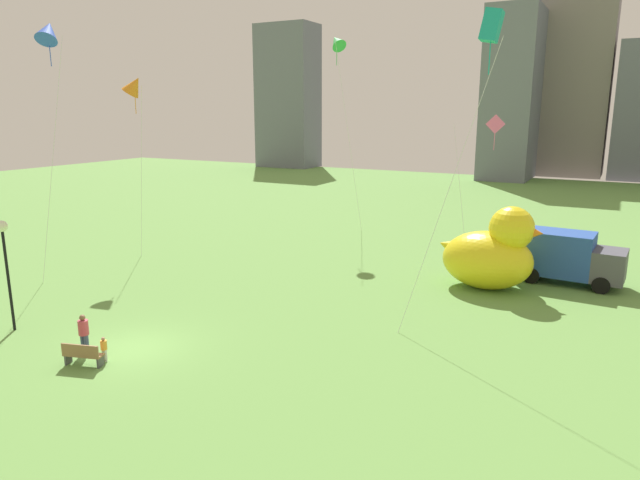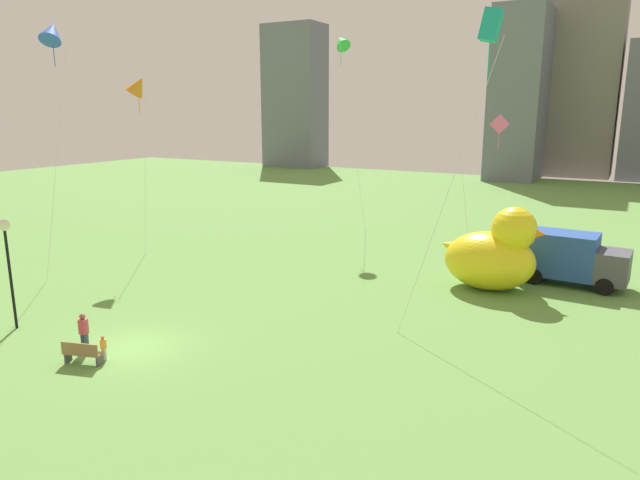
{
  "view_description": "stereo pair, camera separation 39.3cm",
  "coord_description": "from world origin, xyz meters",
  "px_view_note": "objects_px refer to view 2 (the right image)",
  "views": [
    {
      "loc": [
        16.69,
        -15.15,
        9.36
      ],
      "look_at": [
        5.07,
        6.49,
        3.73
      ],
      "focal_mm": 31.87,
      "sensor_mm": 36.0,
      "label": 1
    },
    {
      "loc": [
        17.03,
        -14.96,
        9.36
      ],
      "look_at": [
        5.07,
        6.49,
        3.73
      ],
      "focal_mm": 31.87,
      "sensor_mm": 36.0,
      "label": 2
    }
  ],
  "objects_px": {
    "park_bench": "(82,353)",
    "kite_orange": "(138,86)",
    "person_child": "(103,347)",
    "kite_green": "(341,42)",
    "box_truck": "(568,258)",
    "lamppost": "(6,245)",
    "person_adult": "(84,331)",
    "kite_teal": "(490,28)",
    "kite_blue": "(52,32)",
    "kite_pink": "(497,129)",
    "giant_inflatable_duck": "(493,254)"
  },
  "relations": [
    {
      "from": "park_bench",
      "to": "kite_blue",
      "type": "xyz_separation_m",
      "value": [
        -9.28,
        7.01,
        12.75
      ]
    },
    {
      "from": "park_bench",
      "to": "box_truck",
      "type": "relative_size",
      "value": 0.27
    },
    {
      "from": "park_bench",
      "to": "lamppost",
      "type": "xyz_separation_m",
      "value": [
        -5.63,
        1.05,
        3.28
      ]
    },
    {
      "from": "person_adult",
      "to": "kite_blue",
      "type": "relative_size",
      "value": 0.11
    },
    {
      "from": "park_bench",
      "to": "person_child",
      "type": "bearing_deg",
      "value": 59.21
    },
    {
      "from": "giant_inflatable_duck",
      "to": "box_truck",
      "type": "height_order",
      "value": "giant_inflatable_duck"
    },
    {
      "from": "park_bench",
      "to": "kite_green",
      "type": "distance_m",
      "value": 30.2
    },
    {
      "from": "lamppost",
      "to": "kite_teal",
      "type": "relative_size",
      "value": 0.38
    },
    {
      "from": "kite_pink",
      "to": "kite_orange",
      "type": "relative_size",
      "value": 0.78
    },
    {
      "from": "park_bench",
      "to": "kite_orange",
      "type": "height_order",
      "value": "kite_orange"
    },
    {
      "from": "giant_inflatable_duck",
      "to": "kite_teal",
      "type": "relative_size",
      "value": 0.42
    },
    {
      "from": "lamppost",
      "to": "kite_green",
      "type": "xyz_separation_m",
      "value": [
        2.82,
        25.63,
        10.57
      ]
    },
    {
      "from": "person_adult",
      "to": "lamppost",
      "type": "distance_m",
      "value": 5.57
    },
    {
      "from": "person_child",
      "to": "kite_orange",
      "type": "relative_size",
      "value": 0.08
    },
    {
      "from": "kite_blue",
      "to": "kite_pink",
      "type": "relative_size",
      "value": 1.54
    },
    {
      "from": "box_truck",
      "to": "kite_orange",
      "type": "distance_m",
      "value": 27.23
    },
    {
      "from": "kite_green",
      "to": "kite_pink",
      "type": "bearing_deg",
      "value": -3.12
    },
    {
      "from": "park_bench",
      "to": "giant_inflatable_duck",
      "type": "relative_size",
      "value": 0.29
    },
    {
      "from": "kite_green",
      "to": "kite_teal",
      "type": "bearing_deg",
      "value": -49.63
    },
    {
      "from": "kite_green",
      "to": "kite_blue",
      "type": "xyz_separation_m",
      "value": [
        -6.47,
        -19.68,
        -1.1
      ]
    },
    {
      "from": "person_child",
      "to": "kite_teal",
      "type": "distance_m",
      "value": 18.62
    },
    {
      "from": "kite_green",
      "to": "kite_teal",
      "type": "distance_m",
      "value": 23.48
    },
    {
      "from": "kite_orange",
      "to": "kite_teal",
      "type": "height_order",
      "value": "kite_teal"
    },
    {
      "from": "park_bench",
      "to": "kite_pink",
      "type": "xyz_separation_m",
      "value": [
        9.14,
        26.03,
        7.66
      ]
    },
    {
      "from": "person_child",
      "to": "box_truck",
      "type": "bearing_deg",
      "value": 53.29
    },
    {
      "from": "park_bench",
      "to": "person_adult",
      "type": "distance_m",
      "value": 1.26
    },
    {
      "from": "park_bench",
      "to": "kite_green",
      "type": "relative_size",
      "value": 0.1
    },
    {
      "from": "park_bench",
      "to": "kite_green",
      "type": "bearing_deg",
      "value": 96.01
    },
    {
      "from": "box_truck",
      "to": "lamppost",
      "type": "bearing_deg",
      "value": -137.21
    },
    {
      "from": "box_truck",
      "to": "kite_teal",
      "type": "height_order",
      "value": "kite_teal"
    },
    {
      "from": "kite_blue",
      "to": "kite_teal",
      "type": "bearing_deg",
      "value": 4.91
    },
    {
      "from": "lamppost",
      "to": "kite_blue",
      "type": "relative_size",
      "value": 0.35
    },
    {
      "from": "kite_teal",
      "to": "kite_green",
      "type": "bearing_deg",
      "value": 130.37
    },
    {
      "from": "kite_green",
      "to": "kite_pink",
      "type": "distance_m",
      "value": 13.47
    },
    {
      "from": "person_adult",
      "to": "box_truck",
      "type": "bearing_deg",
      "value": 50.74
    },
    {
      "from": "giant_inflatable_duck",
      "to": "box_truck",
      "type": "bearing_deg",
      "value": 41.33
    },
    {
      "from": "kite_teal",
      "to": "kite_blue",
      "type": "bearing_deg",
      "value": -175.09
    },
    {
      "from": "person_adult",
      "to": "kite_orange",
      "type": "xyz_separation_m",
      "value": [
        -9.05,
        12.34,
        9.93
      ]
    },
    {
      "from": "giant_inflatable_duck",
      "to": "kite_orange",
      "type": "xyz_separation_m",
      "value": [
        -21.25,
        -3.76,
        8.89
      ]
    },
    {
      "from": "person_adult",
      "to": "kite_pink",
      "type": "height_order",
      "value": "kite_pink"
    },
    {
      "from": "kite_pink",
      "to": "kite_teal",
      "type": "bearing_deg",
      "value": -79.44
    },
    {
      "from": "box_truck",
      "to": "kite_teal",
      "type": "relative_size",
      "value": 0.45
    },
    {
      "from": "kite_pink",
      "to": "kite_orange",
      "type": "height_order",
      "value": "kite_orange"
    },
    {
      "from": "park_bench",
      "to": "kite_orange",
      "type": "distance_m",
      "value": 19.45
    },
    {
      "from": "person_child",
      "to": "kite_green",
      "type": "bearing_deg",
      "value": 97.03
    },
    {
      "from": "kite_pink",
      "to": "lamppost",
      "type": "bearing_deg",
      "value": -120.59
    },
    {
      "from": "person_child",
      "to": "kite_orange",
      "type": "bearing_deg",
      "value": 129.52
    },
    {
      "from": "person_adult",
      "to": "person_child",
      "type": "distance_m",
      "value": 1.31
    },
    {
      "from": "box_truck",
      "to": "kite_blue",
      "type": "bearing_deg",
      "value": -151.76
    },
    {
      "from": "park_bench",
      "to": "person_child",
      "type": "relative_size",
      "value": 1.6
    }
  ]
}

